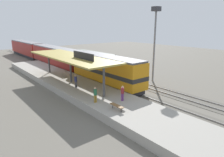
{
  "coord_description": "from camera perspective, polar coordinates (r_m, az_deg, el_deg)",
  "views": [
    {
      "loc": [
        -17.91,
        -25.97,
        8.93
      ],
      "look_at": [
        -1.38,
        -5.49,
        2.0
      ],
      "focal_mm": 32.5,
      "sensor_mm": 36.0,
      "label": 1
    }
  ],
  "objects": [
    {
      "name": "person_boarding",
      "position": [
        22.11,
        2.96,
        -3.93
      ],
      "size": [
        0.34,
        0.34,
        1.71
      ],
      "color": "#663375",
      "rests_on": "platform"
    },
    {
      "name": "ground_plane",
      "position": [
        33.92,
        -1.39,
        -0.52
      ],
      "size": [
        120.0,
        120.0,
        0.0
      ],
      "primitive_type": "plane",
      "color": "#666056"
    },
    {
      "name": "platform_bench",
      "position": [
        19.9,
        1.35,
        -7.66
      ],
      "size": [
        0.44,
        1.7,
        0.5
      ],
      "color": "#333338",
      "rests_on": "platform"
    },
    {
      "name": "person_walking",
      "position": [
        27.15,
        -10.14,
        -0.59
      ],
      "size": [
        0.34,
        0.34,
        1.71
      ],
      "color": "#4C4C51",
      "rests_on": "platform"
    },
    {
      "name": "track_far",
      "position": [
        35.5,
        1.94,
        0.23
      ],
      "size": [
        3.2,
        110.0,
        0.16
      ],
      "color": "#565249",
      "rests_on": "ground"
    },
    {
      "name": "freight_car",
      "position": [
        41.59,
        -5.56,
        5.05
      ],
      "size": [
        2.8,
        12.0,
        3.54
      ],
      "color": "#28282D",
      "rests_on": "track_far"
    },
    {
      "name": "track_near",
      "position": [
        32.78,
        -4.16,
        -1.04
      ],
      "size": [
        3.2,
        110.0,
        0.16
      ],
      "color": "#565249",
      "rests_on": "ground"
    },
    {
      "name": "person_waiting",
      "position": [
        21.65,
        -4.72,
        -4.37
      ],
      "size": [
        0.34,
        0.34,
        1.71
      ],
      "color": "olive",
      "rests_on": "platform"
    },
    {
      "name": "passenger_carriage_rear",
      "position": [
        65.33,
        -23.02,
        7.78
      ],
      "size": [
        2.9,
        20.0,
        4.24
      ],
      "color": "#28282D",
      "rests_on": "track_near"
    },
    {
      "name": "passenger_carriage_front",
      "position": [
        45.84,
        -15.58,
        5.92
      ],
      "size": [
        2.9,
        20.0,
        4.24
      ],
      "color": "#28282D",
      "rests_on": "track_near"
    },
    {
      "name": "light_mast",
      "position": [
        33.26,
        12.07,
        13.52
      ],
      "size": [
        1.1,
        1.1,
        11.7
      ],
      "color": "slate",
      "rests_on": "ground"
    },
    {
      "name": "locomotive",
      "position": [
        30.39,
        -1.77,
        2.36
      ],
      "size": [
        2.93,
        14.43,
        4.44
      ],
      "color": "#28282D",
      "rests_on": "track_near"
    },
    {
      "name": "station_canopy",
      "position": [
        29.43,
        -11.62,
        5.86
      ],
      "size": [
        5.2,
        18.0,
        4.7
      ],
      "color": "#47474C",
      "rests_on": "platform"
    },
    {
      "name": "platform",
      "position": [
        30.39,
        -11.31,
        -1.75
      ],
      "size": [
        6.0,
        44.0,
        0.9
      ],
      "primitive_type": "cube",
      "color": "#9E998E",
      "rests_on": "ground"
    }
  ]
}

